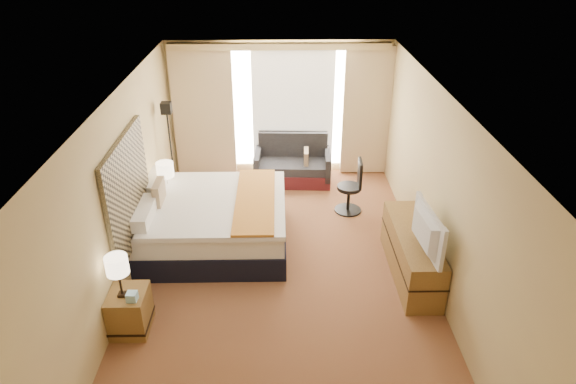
{
  "coord_description": "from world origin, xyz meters",
  "views": [
    {
      "loc": [
        -0.03,
        -5.95,
        4.49
      ],
      "look_at": [
        0.1,
        0.4,
        1.14
      ],
      "focal_mm": 32.0,
      "sensor_mm": 36.0,
      "label": 1
    }
  ],
  "objects_px": {
    "nightstand_right": "(168,209)",
    "floor_lamp": "(169,133)",
    "bed": "(212,221)",
    "lamp_right": "(165,170)",
    "media_dresser": "(411,253)",
    "desk_chair": "(352,189)",
    "television": "(421,230)",
    "lamp_left": "(117,266)",
    "loveseat": "(293,166)",
    "nightstand_left": "(130,311)"
  },
  "relations": [
    {
      "from": "nightstand_right",
      "to": "floor_lamp",
      "type": "distance_m",
      "value": 1.33
    },
    {
      "from": "bed",
      "to": "lamp_right",
      "type": "xyz_separation_m",
      "value": [
        -0.77,
        0.59,
        0.6
      ]
    },
    {
      "from": "bed",
      "to": "lamp_right",
      "type": "height_order",
      "value": "lamp_right"
    },
    {
      "from": "media_dresser",
      "to": "bed",
      "type": "height_order",
      "value": "bed"
    },
    {
      "from": "desk_chair",
      "to": "television",
      "type": "distance_m",
      "value": 2.38
    },
    {
      "from": "bed",
      "to": "desk_chair",
      "type": "bearing_deg",
      "value": 23.11
    },
    {
      "from": "nightstand_right",
      "to": "lamp_left",
      "type": "distance_m",
      "value": 2.64
    },
    {
      "from": "desk_chair",
      "to": "lamp_right",
      "type": "xyz_separation_m",
      "value": [
        -3.06,
        -0.38,
        0.57
      ]
    },
    {
      "from": "desk_chair",
      "to": "lamp_left",
      "type": "height_order",
      "value": "lamp_left"
    },
    {
      "from": "media_dresser",
      "to": "lamp_left",
      "type": "height_order",
      "value": "lamp_left"
    },
    {
      "from": "nightstand_right",
      "to": "lamp_left",
      "type": "bearing_deg",
      "value": -90.78
    },
    {
      "from": "nightstand_right",
      "to": "loveseat",
      "type": "distance_m",
      "value": 2.64
    },
    {
      "from": "desk_chair",
      "to": "television",
      "type": "height_order",
      "value": "television"
    },
    {
      "from": "bed",
      "to": "loveseat",
      "type": "distance_m",
      "value": 2.55
    },
    {
      "from": "bed",
      "to": "television",
      "type": "distance_m",
      "value": 3.17
    },
    {
      "from": "lamp_left",
      "to": "bed",
      "type": "bearing_deg",
      "value": 66.54
    },
    {
      "from": "desk_chair",
      "to": "lamp_right",
      "type": "distance_m",
      "value": 3.14
    },
    {
      "from": "nightstand_left",
      "to": "bed",
      "type": "xyz_separation_m",
      "value": [
        0.81,
        1.9,
        0.12
      ]
    },
    {
      "from": "floor_lamp",
      "to": "nightstand_right",
      "type": "bearing_deg",
      "value": -87.98
    },
    {
      "from": "nightstand_right",
      "to": "bed",
      "type": "height_order",
      "value": "bed"
    },
    {
      "from": "floor_lamp",
      "to": "television",
      "type": "distance_m",
      "value": 4.58
    },
    {
      "from": "floor_lamp",
      "to": "lamp_left",
      "type": "relative_size",
      "value": 3.28
    },
    {
      "from": "media_dresser",
      "to": "bed",
      "type": "bearing_deg",
      "value": 163.62
    },
    {
      "from": "nightstand_left",
      "to": "desk_chair",
      "type": "distance_m",
      "value": 4.23
    },
    {
      "from": "loveseat",
      "to": "lamp_left",
      "type": "distance_m",
      "value": 4.71
    },
    {
      "from": "lamp_right",
      "to": "television",
      "type": "height_order",
      "value": "television"
    },
    {
      "from": "nightstand_right",
      "to": "bed",
      "type": "bearing_deg",
      "value": -36.59
    },
    {
      "from": "loveseat",
      "to": "lamp_left",
      "type": "bearing_deg",
      "value": -114.5
    },
    {
      "from": "bed",
      "to": "lamp_left",
      "type": "xyz_separation_m",
      "value": [
        -0.84,
        -1.94,
        0.59
      ]
    },
    {
      "from": "media_dresser",
      "to": "lamp_left",
      "type": "bearing_deg",
      "value": -163.69
    },
    {
      "from": "nightstand_right",
      "to": "media_dresser",
      "type": "xyz_separation_m",
      "value": [
        3.7,
        -1.45,
        0.07
      ]
    },
    {
      "from": "floor_lamp",
      "to": "lamp_left",
      "type": "xyz_separation_m",
      "value": [
        -0.0,
        -3.39,
        -0.31
      ]
    },
    {
      "from": "nightstand_right",
      "to": "floor_lamp",
      "type": "height_order",
      "value": "floor_lamp"
    },
    {
      "from": "bed",
      "to": "nightstand_left",
      "type": "bearing_deg",
      "value": -113.04
    },
    {
      "from": "floor_lamp",
      "to": "lamp_left",
      "type": "distance_m",
      "value": 3.41
    },
    {
      "from": "bed",
      "to": "lamp_left",
      "type": "relative_size",
      "value": 3.99
    },
    {
      "from": "nightstand_right",
      "to": "television",
      "type": "relative_size",
      "value": 0.54
    },
    {
      "from": "lamp_right",
      "to": "nightstand_right",
      "type": "bearing_deg",
      "value": 163.73
    },
    {
      "from": "loveseat",
      "to": "desk_chair",
      "type": "relative_size",
      "value": 1.55
    },
    {
      "from": "nightstand_right",
      "to": "desk_chair",
      "type": "height_order",
      "value": "desk_chair"
    },
    {
      "from": "nightstand_right",
      "to": "television",
      "type": "xyz_separation_m",
      "value": [
        3.65,
        -1.87,
        0.72
      ]
    },
    {
      "from": "lamp_right",
      "to": "lamp_left",
      "type": "bearing_deg",
      "value": -91.55
    },
    {
      "from": "floor_lamp",
      "to": "desk_chair",
      "type": "distance_m",
      "value": 3.28
    },
    {
      "from": "lamp_left",
      "to": "lamp_right",
      "type": "distance_m",
      "value": 2.53
    },
    {
      "from": "desk_chair",
      "to": "loveseat",
      "type": "bearing_deg",
      "value": 131.91
    },
    {
      "from": "floor_lamp",
      "to": "bed",
      "type": "bearing_deg",
      "value": -59.97
    },
    {
      "from": "nightstand_left",
      "to": "lamp_left",
      "type": "xyz_separation_m",
      "value": [
        -0.03,
        -0.04,
        0.71
      ]
    },
    {
      "from": "nightstand_right",
      "to": "loveseat",
      "type": "bearing_deg",
      "value": 37.04
    },
    {
      "from": "media_dresser",
      "to": "loveseat",
      "type": "xyz_separation_m",
      "value": [
        -1.59,
        3.04,
        -0.05
      ]
    },
    {
      "from": "media_dresser",
      "to": "lamp_right",
      "type": "distance_m",
      "value": 3.99
    }
  ]
}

